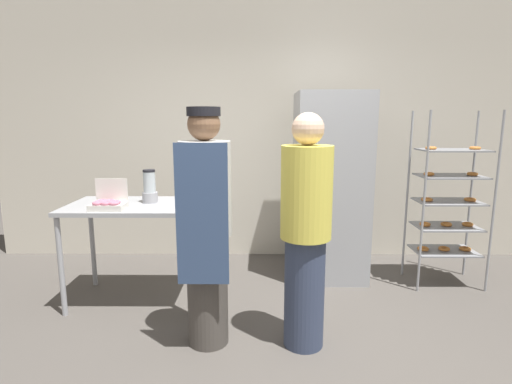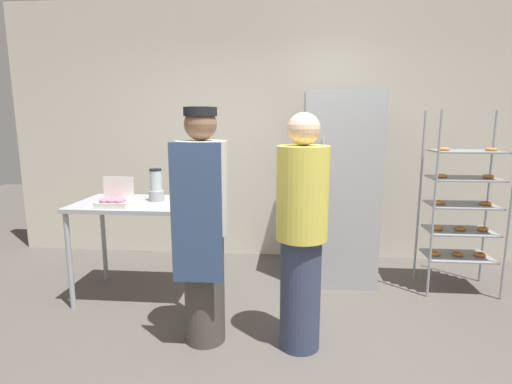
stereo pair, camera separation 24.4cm
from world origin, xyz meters
TOP-DOWN VIEW (x-y plane):
  - ground_plane at (0.00, 0.00)m, footprint 14.00×14.00m
  - back_wall at (0.00, 2.36)m, footprint 6.40×0.12m
  - refrigerator at (0.57, 1.67)m, footprint 0.70×0.71m
  - baking_rack at (1.68, 1.46)m, footprint 0.66×0.43m
  - prep_counter at (-1.23, 1.08)m, footprint 1.13×0.70m
  - donut_box at (-1.37, 0.86)m, footprint 0.27×0.20m
  - blender_pitcher at (-1.10, 1.14)m, footprint 0.13×0.13m
  - person_baker at (-0.51, 0.37)m, footprint 0.36×0.37m
  - person_customer at (0.18, 0.35)m, footprint 0.35×0.35m

SIDE VIEW (x-z plane):
  - ground_plane at x=0.00m, z-range 0.00..0.00m
  - prep_counter at x=-1.23m, z-range 0.34..1.21m
  - baking_rack at x=1.68m, z-range -0.03..1.65m
  - person_customer at x=0.18m, z-range 0.02..1.66m
  - person_baker at x=-0.51m, z-range 0.03..1.71m
  - donut_box at x=-1.37m, z-range 0.80..1.04m
  - refrigerator at x=0.57m, z-range 0.00..1.86m
  - blender_pitcher at x=-1.10m, z-range 0.86..1.15m
  - back_wall at x=0.00m, z-range 0.00..2.92m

